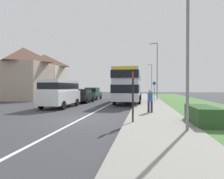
{
  "coord_description": "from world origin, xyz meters",
  "views": [
    {
      "loc": [
        3.49,
        -10.41,
        1.83
      ],
      "look_at": [
        0.75,
        6.54,
        1.6
      ],
      "focal_mm": 30.85,
      "sensor_mm": 36.0,
      "label": 1
    }
  ],
  "objects_px": {
    "pedestrian_at_stop": "(150,100)",
    "street_lamp_far": "(151,77)",
    "bus_stop_sign": "(133,93)",
    "street_lamp_near": "(185,12)",
    "double_decker_bus": "(129,84)",
    "parked_car_black": "(83,95)",
    "parked_car_dark_green": "(93,93)",
    "cycle_route_sign": "(154,90)",
    "street_lamp_mid": "(156,68)",
    "parked_van_white": "(60,91)"
  },
  "relations": [
    {
      "from": "street_lamp_near",
      "to": "street_lamp_mid",
      "type": "distance_m",
      "value": 17.87
    },
    {
      "from": "cycle_route_sign",
      "to": "street_lamp_mid",
      "type": "height_order",
      "value": "street_lamp_mid"
    },
    {
      "from": "parked_car_black",
      "to": "parked_car_dark_green",
      "type": "height_order",
      "value": "parked_car_dark_green"
    },
    {
      "from": "pedestrian_at_stop",
      "to": "street_lamp_far",
      "type": "bearing_deg",
      "value": 87.58
    },
    {
      "from": "parked_car_black",
      "to": "street_lamp_far",
      "type": "bearing_deg",
      "value": 69.15
    },
    {
      "from": "parked_car_dark_green",
      "to": "street_lamp_mid",
      "type": "height_order",
      "value": "street_lamp_mid"
    },
    {
      "from": "parked_car_black",
      "to": "bus_stop_sign",
      "type": "xyz_separation_m",
      "value": [
        6.47,
        -12.08,
        0.67
      ]
    },
    {
      "from": "bus_stop_sign",
      "to": "parked_car_dark_green",
      "type": "bearing_deg",
      "value": 111.05
    },
    {
      "from": "pedestrian_at_stop",
      "to": "street_lamp_far",
      "type": "relative_size",
      "value": 0.24
    },
    {
      "from": "cycle_route_sign",
      "to": "street_lamp_far",
      "type": "height_order",
      "value": "street_lamp_far"
    },
    {
      "from": "pedestrian_at_stop",
      "to": "cycle_route_sign",
      "type": "height_order",
      "value": "cycle_route_sign"
    },
    {
      "from": "parked_van_white",
      "to": "street_lamp_near",
      "type": "xyz_separation_m",
      "value": [
        8.87,
        -8.05,
        3.38
      ]
    },
    {
      "from": "bus_stop_sign",
      "to": "street_lamp_far",
      "type": "distance_m",
      "value": 35.22
    },
    {
      "from": "parked_car_black",
      "to": "street_lamp_mid",
      "type": "distance_m",
      "value": 10.3
    },
    {
      "from": "parked_car_dark_green",
      "to": "street_lamp_mid",
      "type": "bearing_deg",
      "value": -6.09
    },
    {
      "from": "parked_car_black",
      "to": "bus_stop_sign",
      "type": "height_order",
      "value": "bus_stop_sign"
    },
    {
      "from": "cycle_route_sign",
      "to": "bus_stop_sign",
      "type": "bearing_deg",
      "value": -96.82
    },
    {
      "from": "cycle_route_sign",
      "to": "parked_van_white",
      "type": "bearing_deg",
      "value": -132.79
    },
    {
      "from": "parked_van_white",
      "to": "street_lamp_far",
      "type": "relative_size",
      "value": 0.73
    },
    {
      "from": "parked_car_dark_green",
      "to": "street_lamp_near",
      "type": "relative_size",
      "value": 0.51
    },
    {
      "from": "parked_car_dark_green",
      "to": "pedestrian_at_stop",
      "type": "distance_m",
      "value": 15.73
    },
    {
      "from": "street_lamp_near",
      "to": "street_lamp_far",
      "type": "height_order",
      "value": "street_lamp_near"
    },
    {
      "from": "bus_stop_sign",
      "to": "street_lamp_near",
      "type": "height_order",
      "value": "street_lamp_near"
    },
    {
      "from": "pedestrian_at_stop",
      "to": "street_lamp_near",
      "type": "bearing_deg",
      "value": -76.89
    },
    {
      "from": "parked_car_black",
      "to": "cycle_route_sign",
      "type": "relative_size",
      "value": 1.69
    },
    {
      "from": "street_lamp_near",
      "to": "street_lamp_mid",
      "type": "relative_size",
      "value": 1.12
    },
    {
      "from": "double_decker_bus",
      "to": "bus_stop_sign",
      "type": "xyz_separation_m",
      "value": [
        1.14,
        -12.88,
        -0.6
      ]
    },
    {
      "from": "double_decker_bus",
      "to": "pedestrian_at_stop",
      "type": "bearing_deg",
      "value": -77.26
    },
    {
      "from": "double_decker_bus",
      "to": "street_lamp_near",
      "type": "height_order",
      "value": "street_lamp_near"
    },
    {
      "from": "double_decker_bus",
      "to": "street_lamp_far",
      "type": "relative_size",
      "value": 1.55
    },
    {
      "from": "parked_van_white",
      "to": "parked_car_black",
      "type": "relative_size",
      "value": 1.18
    },
    {
      "from": "double_decker_bus",
      "to": "parked_car_dark_green",
      "type": "bearing_deg",
      "value": 141.01
    },
    {
      "from": "bus_stop_sign",
      "to": "cycle_route_sign",
      "type": "distance_m",
      "value": 16.06
    },
    {
      "from": "street_lamp_far",
      "to": "street_lamp_mid",
      "type": "bearing_deg",
      "value": -90.25
    },
    {
      "from": "parked_car_black",
      "to": "street_lamp_near",
      "type": "relative_size",
      "value": 0.5
    },
    {
      "from": "street_lamp_near",
      "to": "street_lamp_mid",
      "type": "bearing_deg",
      "value": 89.78
    },
    {
      "from": "street_lamp_mid",
      "to": "street_lamp_near",
      "type": "bearing_deg",
      "value": -90.22
    },
    {
      "from": "pedestrian_at_stop",
      "to": "cycle_route_sign",
      "type": "xyz_separation_m",
      "value": [
        0.95,
        12.33,
        0.45
      ]
    },
    {
      "from": "parked_car_black",
      "to": "bus_stop_sign",
      "type": "bearing_deg",
      "value": -61.82
    },
    {
      "from": "bus_stop_sign",
      "to": "street_lamp_far",
      "type": "height_order",
      "value": "street_lamp_far"
    },
    {
      "from": "parked_car_black",
      "to": "cycle_route_sign",
      "type": "bearing_deg",
      "value": 24.81
    },
    {
      "from": "parked_van_white",
      "to": "parked_car_black",
      "type": "height_order",
      "value": "parked_van_white"
    },
    {
      "from": "street_lamp_far",
      "to": "street_lamp_near",
      "type": "bearing_deg",
      "value": -90.24
    },
    {
      "from": "double_decker_bus",
      "to": "street_lamp_near",
      "type": "bearing_deg",
      "value": -77.13
    },
    {
      "from": "double_decker_bus",
      "to": "cycle_route_sign",
      "type": "height_order",
      "value": "double_decker_bus"
    },
    {
      "from": "parked_car_dark_green",
      "to": "bus_stop_sign",
      "type": "xyz_separation_m",
      "value": [
        6.68,
        -17.37,
        0.59
      ]
    },
    {
      "from": "parked_car_dark_green",
      "to": "bus_stop_sign",
      "type": "distance_m",
      "value": 18.62
    },
    {
      "from": "parked_car_dark_green",
      "to": "street_lamp_near",
      "type": "xyz_separation_m",
      "value": [
        8.82,
        -18.81,
        3.85
      ]
    },
    {
      "from": "bus_stop_sign",
      "to": "street_lamp_near",
      "type": "relative_size",
      "value": 0.31
    },
    {
      "from": "parked_car_black",
      "to": "street_lamp_near",
      "type": "xyz_separation_m",
      "value": [
        8.6,
        -13.52,
        3.93
      ]
    }
  ]
}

